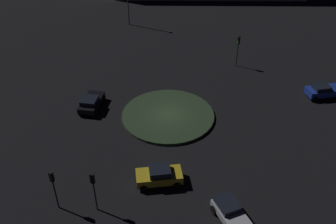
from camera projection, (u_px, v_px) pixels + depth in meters
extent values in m
plane|color=black|center=(168.00, 116.00, 39.60)|extent=(114.84, 114.84, 0.00)
cylinder|color=#2D4228|center=(168.00, 115.00, 39.52)|extent=(9.66, 9.66, 0.29)
cube|color=#1E38A5|center=(324.00, 91.00, 42.36)|extent=(2.35, 4.26, 0.75)
cube|color=black|center=(321.00, 87.00, 41.94)|extent=(1.79, 1.97, 0.44)
cylinder|color=black|center=(331.00, 89.00, 43.50)|extent=(0.32, 0.66, 0.64)
cylinder|color=black|center=(308.00, 91.00, 43.07)|extent=(0.32, 0.66, 0.64)
cylinder|color=black|center=(316.00, 99.00, 41.66)|extent=(0.32, 0.66, 0.64)
cube|color=silver|center=(234.00, 219.00, 27.99)|extent=(4.30, 2.01, 0.56)
cube|color=black|center=(228.00, 204.00, 28.49)|extent=(1.91, 1.64, 0.44)
cylinder|color=black|center=(233.00, 203.00, 29.56)|extent=(0.72, 0.27, 0.71)
cylinder|color=black|center=(214.00, 210.00, 29.01)|extent=(0.72, 0.27, 0.71)
cube|color=black|center=(92.00, 102.00, 40.58)|extent=(4.26, 3.45, 0.60)
cube|color=black|center=(90.00, 101.00, 39.88)|extent=(2.34, 2.26, 0.49)
cylinder|color=black|center=(88.00, 97.00, 42.00)|extent=(0.71, 0.53, 0.69)
cylinder|color=black|center=(104.00, 99.00, 41.75)|extent=(0.71, 0.53, 0.69)
cylinder|color=black|center=(79.00, 111.00, 39.76)|extent=(0.71, 0.53, 0.69)
cylinder|color=black|center=(96.00, 113.00, 39.51)|extent=(0.71, 0.53, 0.69)
cube|color=gold|center=(159.00, 176.00, 31.48)|extent=(2.45, 4.08, 0.74)
cube|color=black|center=(160.00, 171.00, 31.11)|extent=(1.83, 2.02, 0.55)
cylinder|color=black|center=(144.00, 189.00, 30.85)|extent=(0.34, 0.67, 0.64)
cylinder|color=black|center=(142.00, 174.00, 32.24)|extent=(0.34, 0.67, 0.64)
cylinder|color=black|center=(177.00, 185.00, 31.15)|extent=(0.34, 0.67, 0.64)
cylinder|color=black|center=(174.00, 171.00, 32.54)|extent=(0.34, 0.67, 0.64)
cylinder|color=#2D2D2D|center=(237.00, 55.00, 47.72)|extent=(0.12, 0.12, 3.15)
cube|color=black|center=(239.00, 40.00, 46.55)|extent=(0.37, 0.35, 0.90)
sphere|color=#3F0C0C|center=(238.00, 38.00, 46.30)|extent=(0.20, 0.20, 0.20)
sphere|color=#4C380F|center=(238.00, 40.00, 46.45)|extent=(0.20, 0.20, 0.20)
sphere|color=#1EE53F|center=(238.00, 42.00, 46.61)|extent=(0.20, 0.20, 0.20)
cylinder|color=#2D2D2D|center=(56.00, 195.00, 28.83)|extent=(0.12, 0.12, 2.90)
cube|color=black|center=(51.00, 177.00, 27.73)|extent=(0.37, 0.35, 0.90)
sphere|color=#3F0C0C|center=(52.00, 173.00, 27.67)|extent=(0.20, 0.20, 0.20)
sphere|color=yellow|center=(53.00, 176.00, 27.83)|extent=(0.20, 0.20, 0.20)
sphere|color=#0F3819|center=(54.00, 178.00, 27.99)|extent=(0.20, 0.20, 0.20)
cylinder|color=#2D2D2D|center=(95.00, 196.00, 28.67)|extent=(0.12, 0.12, 2.93)
cube|color=black|center=(92.00, 178.00, 27.56)|extent=(0.37, 0.37, 0.90)
sphere|color=#3F0C0C|center=(93.00, 175.00, 27.51)|extent=(0.20, 0.20, 0.20)
sphere|color=yellow|center=(93.00, 177.00, 27.66)|extent=(0.20, 0.20, 0.20)
sphere|color=#0F3819|center=(94.00, 180.00, 27.82)|extent=(0.20, 0.20, 0.20)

